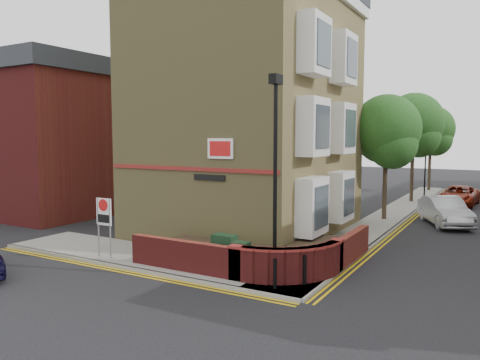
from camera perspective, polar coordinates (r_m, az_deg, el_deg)
name	(u,v)px	position (r m, az deg, el deg)	size (l,w,h in m)	color
ground	(210,286)	(14.73, -3.63, -12.72)	(120.00, 120.00, 0.00)	black
pavement_corner	(154,258)	(17.90, -10.40, -9.34)	(13.00, 3.00, 0.12)	gray
pavement_main	(392,214)	(28.60, 18.03, -4.01)	(2.00, 32.00, 0.12)	gray
kerb_side	(126,268)	(16.83, -13.77, -10.35)	(13.00, 0.15, 0.12)	gray
kerb_main_near	(410,216)	(28.42, 20.01, -4.13)	(0.15, 32.00, 0.12)	gray
yellow_lines_side	(120,271)	(16.67, -14.37, -10.71)	(13.00, 0.28, 0.01)	gold
yellow_lines_main	(414,217)	(28.38, 20.50, -4.27)	(0.28, 32.00, 0.01)	gold
corner_building	(253,101)	(22.40, 1.64, 9.57)	(8.95, 10.40, 13.60)	olive
garden_wall	(250,266)	(16.78, 1.18, -10.46)	(6.80, 6.00, 1.20)	maroon
lamppost	(275,176)	(14.31, 4.31, 0.43)	(0.25, 0.50, 6.30)	black
utility_cabinet_large	(224,252)	(15.74, -1.91, -8.81)	(0.80, 0.45, 1.20)	black
utility_cabinet_small	(241,259)	(15.10, 0.09, -9.61)	(0.55, 0.40, 1.10)	black
bollard_near	(275,274)	(13.95, 4.28, -11.32)	(0.11, 0.11, 0.90)	black
bollard_far	(305,270)	(14.42, 7.88, -10.80)	(0.11, 0.11, 0.90)	black
zone_sign	(104,216)	(17.87, -16.26, -4.29)	(0.72, 0.07, 2.20)	slate
side_building	(77,137)	(30.09, -19.27, 4.98)	(6.40, 10.40, 9.00)	maroon
tree_near	(386,134)	(26.34, 17.43, 5.37)	(3.64, 3.65, 6.70)	#382B1E
tree_mid	(414,127)	(34.19, 20.41, 6.04)	(4.03, 4.03, 7.42)	#382B1E
tree_far	(431,132)	(42.09, 22.24, 5.39)	(3.81, 3.81, 7.00)	#382B1E
traffic_light_assembly	(425,161)	(37.08, 21.67, 2.18)	(0.20, 0.16, 4.20)	black
silver_car_near	(445,211)	(26.39, 23.69, -3.47)	(1.56, 4.49, 1.48)	#A0A4A8
red_car_main	(458,196)	(34.35, 25.08, -1.74)	(2.16, 4.69, 1.30)	maroon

